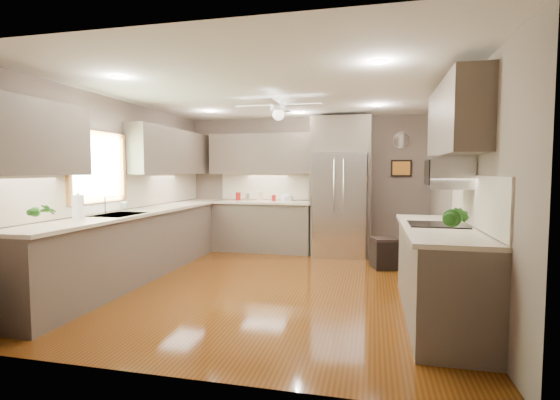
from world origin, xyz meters
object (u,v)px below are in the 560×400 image
at_px(canister_a, 238,196).
at_px(refrigerator, 341,189).
at_px(potted_plant_left, 41,211).
at_px(bowl, 287,200).
at_px(canister_d, 274,198).
at_px(canister_b, 247,197).
at_px(soap_bottle, 125,205).
at_px(microwave, 448,172).
at_px(canister_c, 260,196).
at_px(potted_plant_right, 456,218).
at_px(stool, 385,253).
at_px(paper_towel, 78,208).

distance_m(canister_a, refrigerator, 1.95).
distance_m(potted_plant_left, bowl, 4.28).
bearing_deg(refrigerator, potted_plant_left, -124.42).
bearing_deg(potted_plant_left, canister_d, 70.07).
relative_size(canister_b, potted_plant_left, 0.42).
xyz_separation_m(soap_bottle, potted_plant_left, (0.11, -1.56, 0.07)).
height_order(canister_b, bowl, canister_b).
relative_size(canister_d, microwave, 0.21).
height_order(soap_bottle, refrigerator, refrigerator).
distance_m(soap_bottle, potted_plant_left, 1.57).
relative_size(canister_c, microwave, 0.34).
bearing_deg(potted_plant_left, bowl, 67.03).
bearing_deg(soap_bottle, canister_c, 62.15).
height_order(canister_c, potted_plant_right, potted_plant_right).
relative_size(canister_c, bowl, 0.80).
xyz_separation_m(canister_b, stool, (2.51, -0.96, -0.77)).
bearing_deg(canister_a, microwave, -40.40).
bearing_deg(canister_b, paper_towel, -105.17).
bearing_deg(canister_c, canister_a, 178.73).
bearing_deg(paper_towel, potted_plant_right, -5.79).
bearing_deg(refrigerator, canister_b, 177.98).
height_order(canister_b, microwave, microwave).
relative_size(stool, paper_towel, 1.51).
height_order(potted_plant_right, refrigerator, refrigerator).
relative_size(soap_bottle, microwave, 0.33).
xyz_separation_m(canister_c, canister_d, (0.28, -0.02, -0.03)).
bearing_deg(potted_plant_right, canister_b, 128.13).
relative_size(canister_c, refrigerator, 0.08).
relative_size(canister_a, bowl, 0.65).
relative_size(potted_plant_left, paper_towel, 1.00).
xyz_separation_m(canister_d, refrigerator, (1.23, -0.04, 0.19)).
distance_m(potted_plant_right, stool, 3.00).
height_order(canister_b, potted_plant_right, potted_plant_right).
bearing_deg(canister_b, soap_bottle, -113.12).
height_order(potted_plant_right, paper_towel, potted_plant_right).
distance_m(canister_a, paper_towel, 3.49).
bearing_deg(canister_c, canister_b, -179.81).
distance_m(canister_c, stool, 2.59).
bearing_deg(bowl, potted_plant_right, -59.73).
xyz_separation_m(canister_a, canister_d, (0.71, -0.03, -0.02)).
distance_m(canister_c, canister_d, 0.28).
distance_m(potted_plant_right, bowl, 4.39).
height_order(canister_a, refrigerator, refrigerator).
bearing_deg(refrigerator, canister_c, 177.62).
bearing_deg(potted_plant_right, canister_c, 125.80).
relative_size(soap_bottle, potted_plant_left, 0.58).
distance_m(canister_b, refrigerator, 1.76).
distance_m(microwave, paper_towel, 4.07).
bearing_deg(potted_plant_right, paper_towel, 174.21).
distance_m(canister_b, paper_towel, 3.52).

